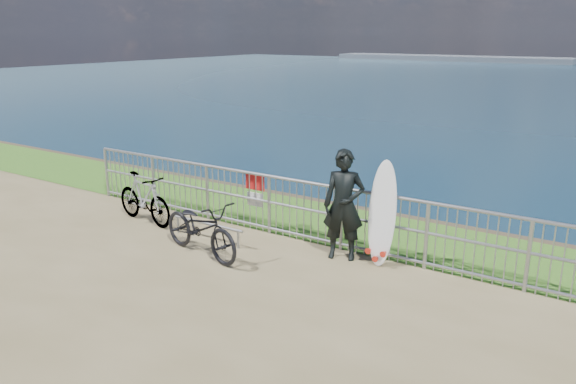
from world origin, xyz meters
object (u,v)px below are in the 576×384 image
Objects in this scene: surfer at (344,205)px; surfboard at (382,217)px; bicycle_near at (201,228)px; bicycle_far at (144,198)px.

surfer is 1.08× the size of surfboard.
bicycle_far is at bearing 84.18° from bicycle_near.
surfer is 1.11× the size of bicycle_far.
surfer is at bearing -73.97° from bicycle_far.
bicycle_far is (-2.06, 0.66, 0.01)m from bicycle_near.
surfer is at bearing -47.56° from bicycle_near.
surfboard is 0.92× the size of bicycle_near.
surfboard is 2.98m from bicycle_near.
surfer is at bearing -166.85° from surfboard.
surfer is 4.15m from bicycle_far.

